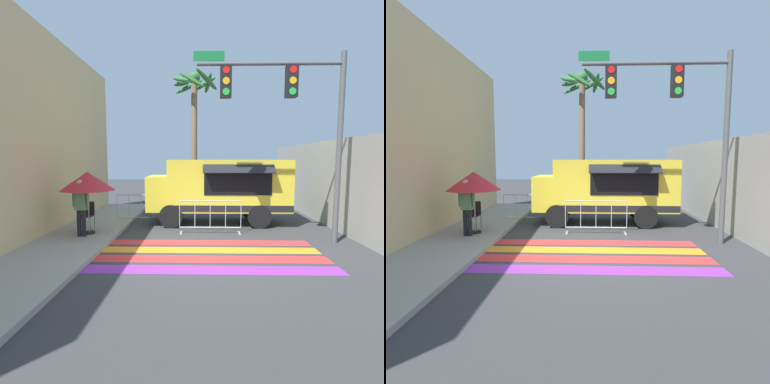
# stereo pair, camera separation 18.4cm
# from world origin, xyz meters

# --- Properties ---
(ground_plane) EXTENTS (60.00, 60.00, 0.00)m
(ground_plane) POSITION_xyz_m (0.00, 0.00, 0.00)
(ground_plane) COLOR #38383A
(sidewalk_left) EXTENTS (4.40, 16.00, 0.13)m
(sidewalk_left) POSITION_xyz_m (-5.01, 0.00, 0.06)
(sidewalk_left) COLOR #99968E
(sidewalk_left) RESTS_ON ground_plane
(building_left_facade) EXTENTS (0.25, 16.00, 6.73)m
(building_left_facade) POSITION_xyz_m (-5.20, 0.00, 3.37)
(building_left_facade) COLOR #DBBC84
(building_left_facade) RESTS_ON ground_plane
(concrete_wall_right) EXTENTS (0.20, 16.00, 3.26)m
(concrete_wall_right) POSITION_xyz_m (4.87, 3.00, 1.63)
(concrete_wall_right) COLOR gray
(concrete_wall_right) RESTS_ON ground_plane
(crosswalk_painted) EXTENTS (6.40, 2.84, 0.01)m
(crosswalk_painted) POSITION_xyz_m (0.00, -0.27, 0.00)
(crosswalk_painted) COLOR purple
(crosswalk_painted) RESTS_ON ground_plane
(food_truck) EXTENTS (5.47, 2.49, 2.52)m
(food_truck) POSITION_xyz_m (0.59, 3.78, 1.46)
(food_truck) COLOR yellow
(food_truck) RESTS_ON ground_plane
(traffic_signal_pole) EXTENTS (4.40, 0.29, 5.65)m
(traffic_signal_pole) POSITION_xyz_m (2.57, 0.93, 4.09)
(traffic_signal_pole) COLOR #515456
(traffic_signal_pole) RESTS_ON ground_plane
(patio_umbrella) EXTENTS (1.72, 1.72, 2.02)m
(patio_umbrella) POSITION_xyz_m (-3.71, 1.42, 1.84)
(patio_umbrella) COLOR black
(patio_umbrella) RESTS_ON sidewalk_left
(folding_chair) EXTENTS (0.46, 0.46, 0.96)m
(folding_chair) POSITION_xyz_m (-3.99, 1.96, 0.71)
(folding_chair) COLOR #4C4C51
(folding_chair) RESTS_ON sidewalk_left
(vendor_person) EXTENTS (0.53, 0.24, 1.79)m
(vendor_person) POSITION_xyz_m (-3.82, 1.06, 1.16)
(vendor_person) COLOR black
(vendor_person) RESTS_ON sidewalk_left
(barricade_front) EXTENTS (2.13, 0.44, 1.15)m
(barricade_front) POSITION_xyz_m (0.26, 2.05, 0.57)
(barricade_front) COLOR #B7BABF
(barricade_front) RESTS_ON ground_plane
(barricade_side) EXTENTS (1.97, 0.44, 1.15)m
(barricade_side) POSITION_xyz_m (-2.47, 3.78, 0.57)
(barricade_side) COLOR #B7BABF
(barricade_side) RESTS_ON ground_plane
(palm_tree) EXTENTS (2.56, 2.54, 7.07)m
(palm_tree) POSITION_xyz_m (-0.39, 8.08, 5.15)
(palm_tree) COLOR #7A664C
(palm_tree) RESTS_ON ground_plane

